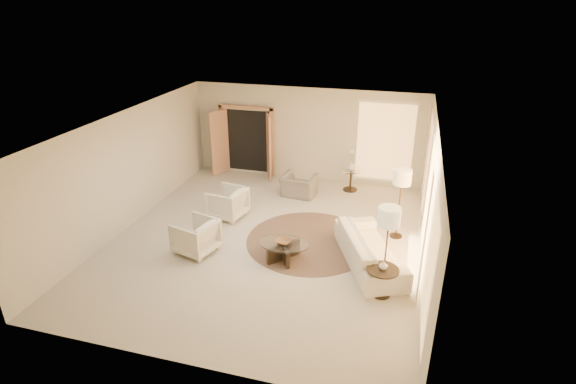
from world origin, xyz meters
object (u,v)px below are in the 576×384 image
(side_vase, at_px, (351,166))
(side_table, at_px, (351,178))
(floor_lamp_near, at_px, (402,180))
(sofa, at_px, (370,249))
(accent_chair, at_px, (299,182))
(floor_lamp_far, at_px, (389,220))
(bowl, at_px, (283,241))
(armchair_left, at_px, (227,201))
(armchair_right, at_px, (196,235))
(end_table, at_px, (382,277))
(coffee_table, at_px, (283,249))
(end_vase, at_px, (383,265))

(side_vase, bearing_deg, side_table, 0.00)
(floor_lamp_near, distance_m, side_vase, 2.91)
(sofa, relative_size, accent_chair, 2.60)
(floor_lamp_far, relative_size, bowl, 5.11)
(armchair_left, xyz_separation_m, side_table, (2.79, 2.52, -0.04))
(floor_lamp_far, bearing_deg, armchair_right, 177.11)
(armchair_left, relative_size, bowl, 2.54)
(armchair_left, distance_m, floor_lamp_near, 4.36)
(bowl, bearing_deg, side_table, 78.31)
(end_table, distance_m, bowl, 2.24)
(floor_lamp_near, bearing_deg, coffee_table, -143.96)
(armchair_left, height_order, floor_lamp_far, floor_lamp_far)
(armchair_left, distance_m, armchair_right, 1.78)
(sofa, height_order, coffee_table, sofa)
(sofa, bearing_deg, armchair_left, 47.73)
(armchair_right, xyz_separation_m, coffee_table, (1.96, 0.20, -0.17))
(floor_lamp_near, bearing_deg, armchair_right, -156.26)
(coffee_table, distance_m, end_table, 2.25)
(coffee_table, relative_size, side_table, 1.89)
(armchair_left, xyz_separation_m, armchair_right, (-0.01, -1.78, -0.00))
(end_table, bearing_deg, coffee_table, 162.13)
(armchair_left, distance_m, side_table, 3.77)
(side_table, distance_m, floor_lamp_near, 3.02)
(end_table, distance_m, side_table, 4.96)
(sofa, height_order, armchair_left, armchair_left)
(armchair_left, bearing_deg, end_vase, 71.52)
(end_table, relative_size, side_table, 0.96)
(armchair_left, height_order, end_table, armchair_left)
(armchair_right, height_order, end_table, armchair_right)
(end_table, bearing_deg, end_vase, -26.57)
(armchair_left, bearing_deg, end_table, 71.52)
(armchair_left, relative_size, accent_chair, 0.93)
(accent_chair, bearing_deg, coffee_table, 104.89)
(sofa, height_order, floor_lamp_near, floor_lamp_near)
(sofa, xyz_separation_m, armchair_right, (-3.75, -0.53, 0.07))
(end_vase, bearing_deg, end_table, 153.43)
(end_table, bearing_deg, bowl, 162.13)
(sofa, relative_size, end_vase, 14.06)
(coffee_table, xyz_separation_m, side_vase, (0.85, 4.10, 0.50))
(armchair_left, height_order, armchair_right, armchair_left)
(side_table, height_order, side_vase, side_vase)
(side_table, xyz_separation_m, floor_lamp_near, (1.45, -2.43, 1.06))
(accent_chair, relative_size, floor_lamp_near, 0.54)
(floor_lamp_far, bearing_deg, floor_lamp_near, 85.96)
(accent_chair, relative_size, side_vase, 3.71)
(end_table, distance_m, side_vase, 4.98)
(accent_chair, height_order, side_vase, side_vase)
(coffee_table, relative_size, end_vase, 7.01)
(armchair_right, distance_m, end_table, 4.12)
(end_table, height_order, bowl, end_table)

